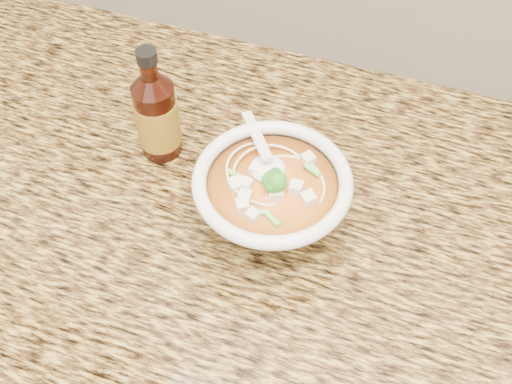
% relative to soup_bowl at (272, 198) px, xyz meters
% --- Properties ---
extents(counter_slab, '(4.00, 0.68, 0.04)m').
position_rel_soup_bowl_xyz_m(counter_slab, '(0.14, 0.01, -0.06)').
color(counter_slab, '#A88B3D').
rests_on(counter_slab, cabinet).
extents(soup_bowl, '(0.19, 0.20, 0.10)m').
position_rel_soup_bowl_xyz_m(soup_bowl, '(0.00, 0.00, 0.00)').
color(soup_bowl, white).
rests_on(soup_bowl, counter_slab).
extents(hot_sauce_bottle, '(0.07, 0.07, 0.17)m').
position_rel_soup_bowl_xyz_m(hot_sauce_bottle, '(-0.18, 0.06, 0.02)').
color(hot_sauce_bottle, '#3B1108').
rests_on(hot_sauce_bottle, counter_slab).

